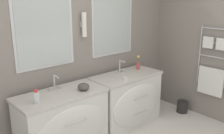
{
  "coord_description": "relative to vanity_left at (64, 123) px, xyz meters",
  "views": [
    {
      "loc": [
        -1.8,
        -1.16,
        1.96
      ],
      "look_at": [
        0.34,
        1.21,
        1.06
      ],
      "focal_mm": 40.0,
      "sensor_mm": 36.0,
      "label": 1
    }
  ],
  "objects": [
    {
      "name": "flower_vase",
      "position": [
        1.5,
        0.11,
        0.5
      ],
      "size": [
        0.06,
        0.06,
        0.24
      ],
      "color": "#CC4C51",
      "rests_on": "vanity_right"
    },
    {
      "name": "vanity_left",
      "position": [
        0.0,
        0.0,
        0.0
      ],
      "size": [
        1.14,
        0.61,
        0.81
      ],
      "color": "white",
      "rests_on": "ground_plane"
    },
    {
      "name": "soap_dish",
      "position": [
        0.98,
        -0.12,
        0.42
      ],
      "size": [
        0.08,
        0.06,
        0.04
      ],
      "color": "white",
      "rests_on": "vanity_right"
    },
    {
      "name": "waste_bin",
      "position": [
        2.16,
        -0.37,
        -0.3
      ],
      "size": [
        0.19,
        0.19,
        0.21
      ],
      "color": "#282626",
      "rests_on": "ground_plane"
    },
    {
      "name": "wall_right",
      "position": [
        2.36,
        -0.61,
        0.88
      ],
      "size": [
        0.13,
        3.6,
        2.6
      ],
      "color": "gray",
      "rests_on": "ground_plane"
    },
    {
      "name": "vanity_right",
      "position": [
        1.15,
        0.0,
        0.0
      ],
      "size": [
        1.14,
        0.61,
        0.81
      ],
      "color": "white",
      "rests_on": "ground_plane"
    },
    {
      "name": "faucet_left",
      "position": [
        -0.0,
        0.16,
        0.5
      ],
      "size": [
        0.17,
        0.13,
        0.2
      ],
      "color": "silver",
      "rests_on": "vanity_left"
    },
    {
      "name": "wall_back",
      "position": [
        0.35,
        0.38,
        0.9
      ],
      "size": [
        5.59,
        0.15,
        2.6
      ],
      "color": "gray",
      "rests_on": "ground_plane"
    },
    {
      "name": "amenity_bowl",
      "position": [
        0.27,
        -0.08,
        0.45
      ],
      "size": [
        0.15,
        0.15,
        0.09
      ],
      "color": "#4C4742",
      "rests_on": "vanity_left"
    },
    {
      "name": "faucet_right",
      "position": [
        1.15,
        0.16,
        0.5
      ],
      "size": [
        0.17,
        0.13,
        0.2
      ],
      "color": "silver",
      "rests_on": "vanity_right"
    },
    {
      "name": "toiletry_bottle",
      "position": [
        -0.36,
        -0.06,
        0.47
      ],
      "size": [
        0.07,
        0.07,
        0.16
      ],
      "color": "silver",
      "rests_on": "vanity_left"
    }
  ]
}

